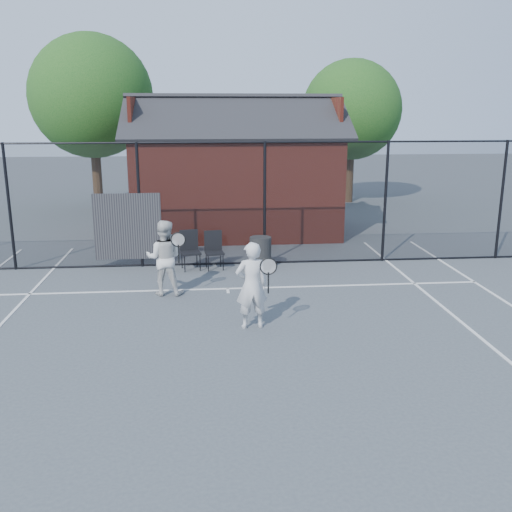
{
  "coord_description": "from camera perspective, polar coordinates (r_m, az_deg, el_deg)",
  "views": [
    {
      "loc": [
        -0.44,
        -8.63,
        3.7
      ],
      "look_at": [
        0.47,
        1.49,
        1.1
      ],
      "focal_mm": 40.0,
      "sensor_mm": 36.0,
      "label": 1
    }
  ],
  "objects": [
    {
      "name": "ground",
      "position": [
        9.4,
        -2.07,
        -8.84
      ],
      "size": [
        80.0,
        80.0,
        0.0
      ],
      "primitive_type": "plane",
      "color": "#41474B",
      "rests_on": "ground"
    },
    {
      "name": "player_back",
      "position": [
        11.79,
        -9.16,
        -0.17
      ],
      "size": [
        0.87,
        0.67,
        1.55
      ],
      "color": "silver",
      "rests_on": "ground"
    },
    {
      "name": "clubhouse",
      "position": [
        17.78,
        -2.11,
        7.59
      ],
      "size": [
        6.5,
        4.36,
        4.19
      ],
      "color": "maroon",
      "rests_on": "ground"
    },
    {
      "name": "waste_bin",
      "position": [
        13.7,
        0.45,
        0.34
      ],
      "size": [
        0.62,
        0.62,
        0.76
      ],
      "primitive_type": "cylinder",
      "rotation": [
        0.0,
        0.0,
        -0.22
      ],
      "color": "black",
      "rests_on": "ground"
    },
    {
      "name": "tree_left",
      "position": [
        22.5,
        -16.12,
        15.07
      ],
      "size": [
        4.48,
        4.48,
        6.44
      ],
      "color": "#341F14",
      "rests_on": "ground"
    },
    {
      "name": "fence",
      "position": [
        13.81,
        -4.54,
        4.93
      ],
      "size": [
        22.04,
        3.0,
        3.0
      ],
      "color": "black",
      "rests_on": "ground"
    },
    {
      "name": "court_lines",
      "position": [
        8.2,
        -1.55,
        -12.43
      ],
      "size": [
        11.02,
        18.0,
        0.01
      ],
      "color": "silver",
      "rests_on": "ground"
    },
    {
      "name": "player_front",
      "position": [
        9.85,
        -0.43,
        -2.94
      ],
      "size": [
        0.71,
        0.54,
        1.54
      ],
      "color": "silver",
      "rests_on": "ground"
    },
    {
      "name": "chair_left",
      "position": [
        13.63,
        -6.56,
        0.5
      ],
      "size": [
        0.53,
        0.54,
        0.92
      ],
      "primitive_type": "cube",
      "rotation": [
        0.0,
        0.0,
        0.22
      ],
      "color": "black",
      "rests_on": "ground"
    },
    {
      "name": "chair_right",
      "position": [
        13.63,
        -4.18,
        0.5
      ],
      "size": [
        0.48,
        0.5,
        0.89
      ],
      "primitive_type": "cube",
      "rotation": [
        0.0,
        0.0,
        0.14
      ],
      "color": "black",
      "rests_on": "ground"
    },
    {
      "name": "tree_right",
      "position": [
        23.88,
        9.54,
        14.19
      ],
      "size": [
        3.97,
        3.97,
        5.7
      ],
      "color": "#341F14",
      "rests_on": "ground"
    }
  ]
}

